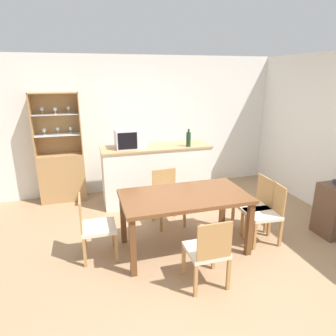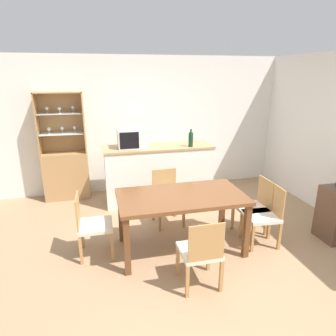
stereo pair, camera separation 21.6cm
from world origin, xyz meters
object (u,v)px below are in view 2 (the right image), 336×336
Objects in this scene: dining_chair_side_right_near at (264,215)px; wine_bottle at (191,139)px; display_cabinet at (66,168)px; microwave at (132,138)px; dining_table at (181,202)px; dining_chair_side_right_far at (254,207)px; dining_chair_head_far at (167,197)px; dining_chair_head_near at (201,252)px; dining_chair_side_left_far at (92,225)px.

wine_bottle is (-0.53, 1.60, 0.72)m from dining_chair_side_right_near.
display_cabinet is 3.90× the size of microwave.
dining_table is at bearing -76.64° from microwave.
dining_chair_side_right_far is 1.67× the size of microwave.
dining_chair_side_right_near is at bearing -6.80° from dining_table.
dining_chair_side_right_near reaches higher than dining_table.
microwave is 1.00m from wine_bottle.
dining_chair_side_right_far is at bearing 146.95° from dining_chair_head_far.
microwave is (-0.40, 2.43, 0.75)m from dining_chair_head_near.
dining_chair_head_far is 1.67× the size of microwave.
dining_table is 1.79m from microwave.
dining_chair_head_near is 1.67× the size of microwave.
microwave is at bearing 103.36° from dining_table.
wine_bottle is at bearing 21.73° from dining_chair_side_right_far.
microwave is at bearing 44.45° from dining_chair_side_right_near.
dining_chair_side_right_far is 1.00× the size of dining_chair_side_right_near.
dining_chair_side_right_near is at bearing -71.52° from wine_bottle.
dining_chair_side_right_near is at bearing 137.68° from dining_chair_head_far.
dining_chair_side_left_far is 2.29m from wine_bottle.
dining_chair_side_right_near is 1.84m from wine_bottle.
dining_chair_head_far is 1.00× the size of dining_chair_side_right_near.
wine_bottle reaches higher than dining_chair_side_left_far.
microwave reaches higher than dining_table.
dining_chair_head_far is 1.17m from wine_bottle.
display_cabinet is 3.37m from dining_chair_side_right_far.
wine_bottle is at bearing -133.61° from dining_chair_head_far.
dining_chair_head_far is at bearing 90.24° from dining_chair_head_near.
microwave reaches higher than wine_bottle.
dining_table is 1.94× the size of dining_chair_head_near.
display_cabinet is at bearing 118.43° from dining_chair_head_near.
dining_table is 1.16m from dining_chair_side_left_far.
dining_chair_side_left_far is 1.86m from microwave.
dining_chair_side_left_far reaches higher than dining_table.
dining_table is 1.16m from dining_chair_side_right_far.
dining_chair_side_left_far is (-1.12, 0.13, -0.26)m from dining_table.
microwave is 1.61× the size of wine_bottle.
dining_chair_head_far is 2.69× the size of wine_bottle.
dining_chair_side_right_far is 1.00× the size of dining_chair_head_far.
dining_chair_side_right_near is (2.69, -2.29, -0.16)m from display_cabinet.
dining_chair_side_left_far is (0.45, -2.03, -0.16)m from display_cabinet.
dining_chair_side_left_far is at bearing 89.89° from dining_chair_side_right_far.
dining_chair_head_far and dining_chair_head_near have the same top height.
display_cabinet is 2.33m from wine_bottle.
dining_chair_side_right_near is (-0.00, -0.26, 0.00)m from dining_chair_side_right_far.
dining_chair_head_near is (0.00, -1.51, 0.00)m from dining_chair_head_far.
wine_bottle reaches higher than dining_chair_head_far.
microwave is (-0.40, 1.67, 0.50)m from dining_table.
dining_chair_side_right_far is 1.43m from dining_chair_head_near.
dining_table is at bearing 86.22° from dining_chair_head_far.
dining_chair_side_left_far is 2.69× the size of wine_bottle.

